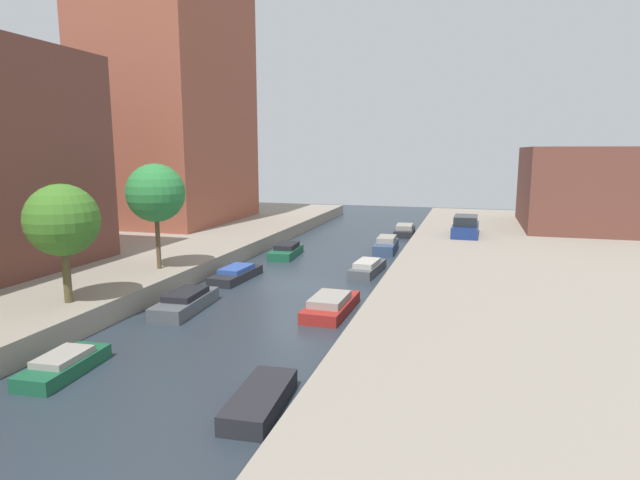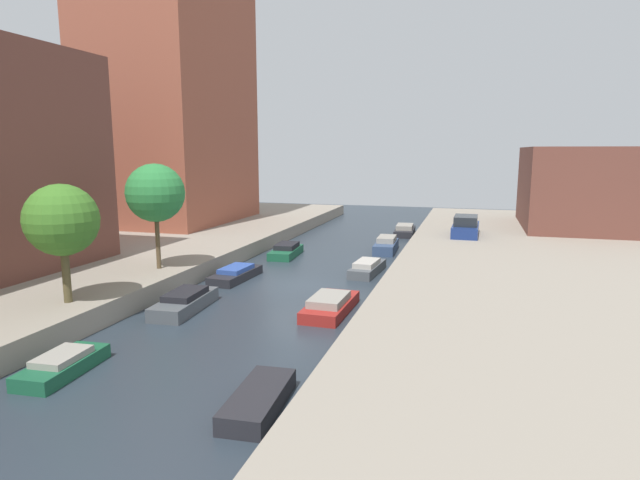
{
  "view_description": "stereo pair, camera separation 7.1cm",
  "coord_description": "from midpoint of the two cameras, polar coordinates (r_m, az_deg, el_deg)",
  "views": [
    {
      "loc": [
        9.02,
        -25.7,
        7.1
      ],
      "look_at": [
        -1.24,
        9.62,
        0.83
      ],
      "focal_mm": 29.44,
      "sensor_mm": 36.0,
      "label": 1
    },
    {
      "loc": [
        9.09,
        -25.68,
        7.1
      ],
      "look_at": [
        -1.24,
        9.62,
        0.83
      ],
      "focal_mm": 29.44,
      "sensor_mm": 36.0,
      "label": 2
    }
  ],
  "objects": [
    {
      "name": "quay_left",
      "position": [
        35.81,
        -26.43,
        -1.97
      ],
      "size": [
        20.0,
        64.0,
        1.0
      ],
      "primitive_type": "cube",
      "color": "gray",
      "rests_on": "ground_plane"
    },
    {
      "name": "street_tree_1",
      "position": [
        23.24,
        -26.3,
        1.91
      ],
      "size": [
        2.88,
        2.88,
        4.83
      ],
      "color": "brown",
      "rests_on": "quay_left"
    },
    {
      "name": "moored_boat_left_2",
      "position": [
        24.52,
        -14.52,
        -6.55
      ],
      "size": [
        1.78,
        4.23,
        0.88
      ],
      "color": "#4C5156",
      "rests_on": "ground_plane"
    },
    {
      "name": "moored_boat_left_1",
      "position": [
        19.21,
        -26.19,
        -12.09
      ],
      "size": [
        1.54,
        3.3,
        0.69
      ],
      "color": "#195638",
      "rests_on": "ground_plane"
    },
    {
      "name": "moored_boat_right_5",
      "position": [
        45.34,
        9.14,
        1.03
      ],
      "size": [
        1.78,
        4.33,
        0.91
      ],
      "color": "#232328",
      "rests_on": "ground_plane"
    },
    {
      "name": "moored_boat_right_2",
      "position": [
        23.43,
        1.09,
        -7.07
      ],
      "size": [
        1.74,
        4.24,
        0.83
      ],
      "color": "maroon",
      "rests_on": "ground_plane"
    },
    {
      "name": "moored_boat_left_4",
      "position": [
        35.82,
        -3.75,
        -1.19
      ],
      "size": [
        1.8,
        4.0,
        0.85
      ],
      "color": "#195638",
      "rests_on": "ground_plane"
    },
    {
      "name": "ground_plane",
      "position": [
        28.15,
        -3.12,
        -4.95
      ],
      "size": [
        84.0,
        84.0,
        0.0
      ],
      "primitive_type": "plane",
      "color": "#28333D"
    },
    {
      "name": "quay_right",
      "position": [
        27.18,
        28.43,
        -5.57
      ],
      "size": [
        20.0,
        64.0,
        1.0
      ],
      "primitive_type": "cube",
      "color": "gray",
      "rests_on": "ground_plane"
    },
    {
      "name": "apartment_tower_far",
      "position": [
        48.31,
        -16.06,
        17.96
      ],
      "size": [
        10.0,
        13.57,
        26.72
      ],
      "primitive_type": "cube",
      "color": "brown",
      "rests_on": "quay_left"
    },
    {
      "name": "moored_boat_right_3",
      "position": [
        30.78,
        5.12,
        -3.03
      ],
      "size": [
        1.59,
        4.05,
        0.83
      ],
      "color": "#4C5156",
      "rests_on": "ground_plane"
    },
    {
      "name": "moored_boat_right_4",
      "position": [
        37.67,
        7.15,
        -0.57
      ],
      "size": [
        1.55,
        4.09,
        1.06
      ],
      "color": "#33476B",
      "rests_on": "ground_plane"
    },
    {
      "name": "moored_boat_left_3",
      "position": [
        29.66,
        -9.2,
        -3.68
      ],
      "size": [
        1.63,
        4.06,
        0.73
      ],
      "color": "#232328",
      "rests_on": "ground_plane"
    },
    {
      "name": "low_block_right",
      "position": [
        47.07,
        27.24,
        5.07
      ],
      "size": [
        10.0,
        11.92,
        6.4
      ],
      "primitive_type": "cube",
      "color": "brown",
      "rests_on": "quay_right"
    },
    {
      "name": "moored_boat_right_1",
      "position": [
        15.3,
        -6.66,
        -16.88
      ],
      "size": [
        1.48,
        3.38,
        0.55
      ],
      "color": "#232328",
      "rests_on": "ground_plane"
    },
    {
      "name": "street_tree_2",
      "position": [
        28.27,
        -17.52,
        4.88
      ],
      "size": [
        3.0,
        3.0,
        5.47
      ],
      "color": "brown",
      "rests_on": "quay_left"
    },
    {
      "name": "parked_car",
      "position": [
        39.7,
        15.49,
        1.37
      ],
      "size": [
        1.94,
        4.79,
        1.47
      ],
      "color": "navy",
      "rests_on": "quay_right"
    }
  ]
}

